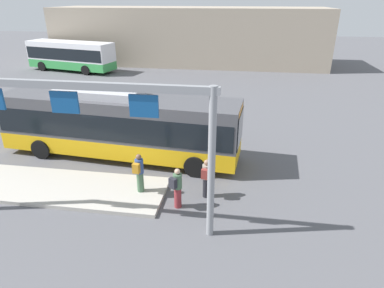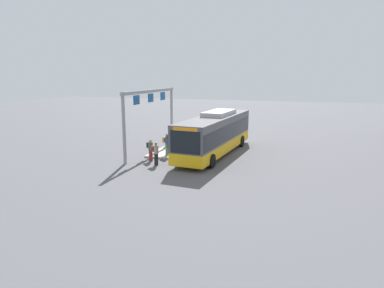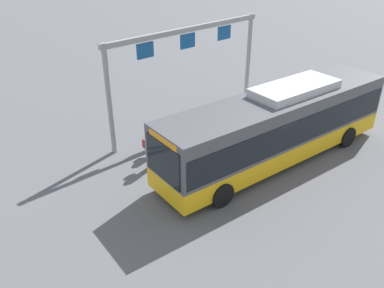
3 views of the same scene
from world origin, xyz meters
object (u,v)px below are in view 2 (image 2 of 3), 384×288
object	(u,v)px
person_boarding	(156,153)
trash_bin	(198,132)
person_waiting_near	(167,144)
person_waiting_mid	(150,149)
bus_main	(215,132)

from	to	relation	value
person_boarding	trash_bin	world-z (taller)	person_boarding
person_waiting_near	person_waiting_mid	xyz separation A→B (m)	(1.67, -0.65, -0.16)
bus_main	person_boarding	bearing A→B (deg)	-28.91
person_waiting_mid	person_boarding	bearing A→B (deg)	-18.70
trash_bin	person_waiting_near	bearing A→B (deg)	0.53
person_waiting_near	person_boarding	bearing A→B (deg)	-75.39
person_boarding	trash_bin	distance (m)	11.10
person_boarding	person_waiting_mid	size ratio (longest dim) A/B	1.00
bus_main	person_boarding	world-z (taller)	bus_main
bus_main	trash_bin	size ratio (longest dim) A/B	13.45
person_boarding	trash_bin	xyz separation A→B (m)	(-11.09, -0.32, -0.28)
person_waiting_mid	trash_bin	world-z (taller)	person_waiting_mid
person_waiting_mid	trash_bin	size ratio (longest dim) A/B	1.86
person_boarding	person_waiting_mid	bearing A→B (deg)	139.32
bus_main	person_waiting_mid	bearing A→B (deg)	-42.61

